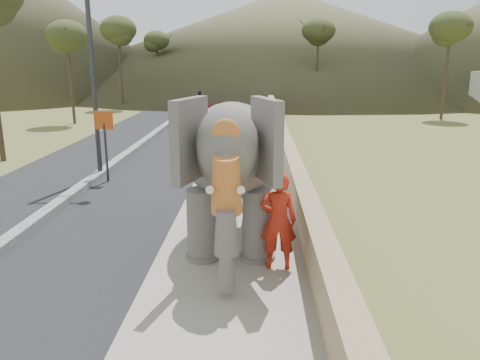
# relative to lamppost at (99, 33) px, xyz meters

# --- Properties ---
(road) EXTENTS (7.00, 120.00, 0.03)m
(road) POSITION_rel_lamppost_xyz_m (-0.31, -1.20, -4.86)
(road) COLOR black
(road) RESTS_ON ground
(median) EXTENTS (0.35, 120.00, 0.22)m
(median) POSITION_rel_lamppost_xyz_m (-0.31, -1.20, -4.76)
(median) COLOR black
(median) RESTS_ON ground
(walkway) EXTENTS (3.00, 120.00, 0.15)m
(walkway) POSITION_rel_lamppost_xyz_m (4.69, -1.20, -4.80)
(walkway) COLOR #9E9687
(walkway) RESTS_ON ground
(parapet) EXTENTS (0.30, 120.00, 1.10)m
(parapet) POSITION_rel_lamppost_xyz_m (6.34, -1.20, -4.32)
(parapet) COLOR tan
(parapet) RESTS_ON ground
(lamppost) EXTENTS (1.76, 0.36, 8.00)m
(lamppost) POSITION_rel_lamppost_xyz_m (0.00, 0.00, 0.00)
(lamppost) COLOR #333339
(lamppost) RESTS_ON ground
(signboard) EXTENTS (0.60, 0.08, 2.40)m
(signboard) POSITION_rel_lamppost_xyz_m (0.19, -0.73, -3.23)
(signboard) COLOR #2D2D33
(signboard) RESTS_ON ground
(distant_car) EXTENTS (4.27, 1.80, 1.44)m
(distant_car) POSITION_rel_lamppost_xyz_m (21.80, 25.42, -4.15)
(distant_car) COLOR silver
(distant_car) RESTS_ON ground
(hill_far) EXTENTS (80.00, 80.00, 14.00)m
(hill_far) POSITION_rel_lamppost_xyz_m (9.69, 58.80, 2.13)
(hill_far) COLOR brown
(hill_far) RESTS_ON ground
(elephant_and_man) EXTENTS (2.44, 4.46, 3.21)m
(elephant_and_man) POSITION_rel_lamppost_xyz_m (4.71, -6.21, -3.13)
(elephant_and_man) COLOR slate
(elephant_and_man) RESTS_ON ground
(motorcyclist) EXTENTS (1.70, 1.84, 1.74)m
(motorcyclist) POSITION_rel_lamppost_xyz_m (1.35, 19.76, -4.21)
(motorcyclist) COLOR maroon
(motorcyclist) RESTS_ON ground
(trees) EXTENTS (47.75, 36.12, 8.12)m
(trees) POSITION_rel_lamppost_xyz_m (9.95, 20.08, -1.18)
(trees) COLOR #473828
(trees) RESTS_ON ground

